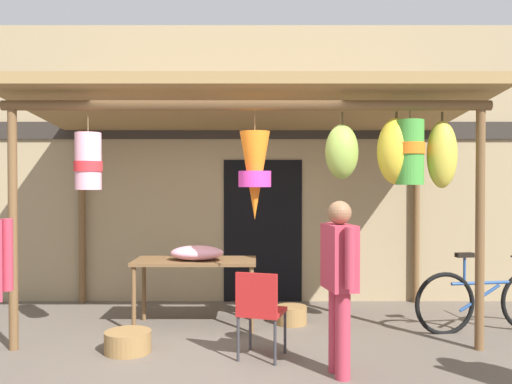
# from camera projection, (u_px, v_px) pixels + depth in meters

# --- Properties ---
(ground_plane) EXTENTS (30.00, 30.00, 0.00)m
(ground_plane) POSITION_uv_depth(u_px,v_px,m) (214.00, 352.00, 5.29)
(ground_plane) COLOR #60564C
(shop_facade) EXTENTS (12.78, 0.29, 3.89)m
(shop_facade) POSITION_uv_depth(u_px,v_px,m) (227.00, 164.00, 7.65)
(shop_facade) COLOR #9E8966
(shop_facade) RESTS_ON ground_plane
(market_stall_canopy) EXTENTS (5.18, 2.62, 2.74)m
(market_stall_canopy) POSITION_uv_depth(u_px,v_px,m) (259.00, 121.00, 6.21)
(market_stall_canopy) COLOR brown
(market_stall_canopy) RESTS_ON ground_plane
(display_table) EXTENTS (1.42, 0.64, 0.78)m
(display_table) POSITION_uv_depth(u_px,v_px,m) (193.00, 267.00, 6.24)
(display_table) COLOR brown
(display_table) RESTS_ON ground_plane
(flower_heap_on_table) EXTENTS (0.61, 0.42, 0.17)m
(flower_heap_on_table) POSITION_uv_depth(u_px,v_px,m) (196.00, 253.00, 6.17)
(flower_heap_on_table) COLOR pink
(flower_heap_on_table) RESTS_ON display_table
(folding_chair) EXTENTS (0.50, 0.50, 0.84)m
(folding_chair) POSITION_uv_depth(u_px,v_px,m) (258.00, 307.00, 5.05)
(folding_chair) COLOR #AD1E1E
(folding_chair) RESTS_ON ground_plane
(wicker_basket_by_table) EXTENTS (0.46, 0.46, 0.21)m
(wicker_basket_by_table) POSITION_uv_depth(u_px,v_px,m) (126.00, 342.00, 5.28)
(wicker_basket_by_table) COLOR olive
(wicker_basket_by_table) RESTS_ON ground_plane
(wicker_basket_spare) EXTENTS (0.37, 0.37, 0.21)m
(wicker_basket_spare) POSITION_uv_depth(u_px,v_px,m) (289.00, 315.00, 6.35)
(wicker_basket_spare) COLOR olive
(wicker_basket_spare) RESTS_ON ground_plane
(parked_bicycle) EXTENTS (1.73, 0.46, 0.92)m
(parked_bicycle) POSITION_uv_depth(u_px,v_px,m) (485.00, 300.00, 6.03)
(parked_bicycle) COLOR black
(parked_bicycle) RESTS_ON ground_plane
(customer_foreground) EXTENTS (0.29, 0.59, 1.52)m
(customer_foreground) POSITION_uv_depth(u_px,v_px,m) (338.00, 274.00, 4.63)
(customer_foreground) COLOR #B23347
(customer_foreground) RESTS_ON ground_plane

